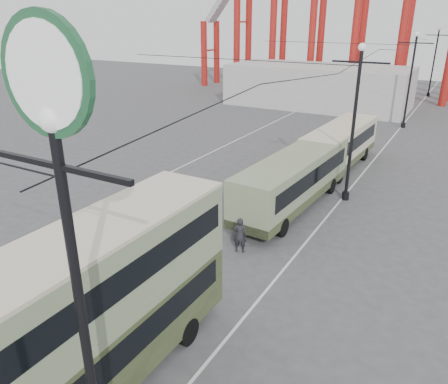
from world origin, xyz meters
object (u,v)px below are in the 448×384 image
Objects in this scene: lamp_post_near at (63,191)px; double_decker_bus at (98,304)px; pedestrian at (240,235)px; single_decker_green at (294,179)px; single_decker_cream at (340,144)px.

double_decker_bus is at bearing 133.53° from lamp_post_near.
double_decker_bus is at bearing 70.83° from pedestrian.
double_decker_bus is 5.54× the size of pedestrian.
single_decker_green is 8.73m from single_decker_cream.
lamp_post_near reaches higher than double_decker_bus.
lamp_post_near is 6.01× the size of pedestrian.
lamp_post_near is 14.06m from pedestrian.
double_decker_bus is at bearing -86.48° from single_decker_green.
pedestrian is at bearing 102.80° from lamp_post_near.
pedestrian is (-0.24, -6.35, -0.89)m from single_decker_green.
double_decker_bus reaches higher than single_decker_cream.
lamp_post_near is 0.95× the size of single_decker_green.
single_decker_green reaches higher than pedestrian.
single_decker_green is at bearing -89.15° from single_decker_cream.
pedestrian is at bearing -88.86° from single_decker_green.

